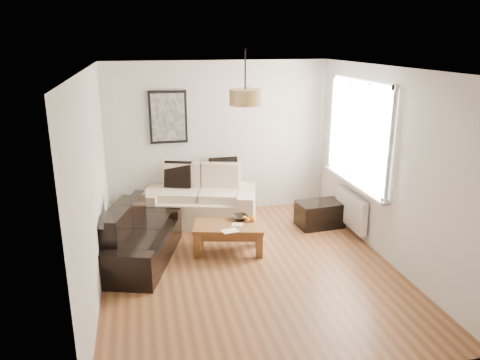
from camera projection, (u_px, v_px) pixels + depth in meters
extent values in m
plane|color=brown|center=(250.00, 268.00, 6.17)|extent=(4.50, 4.50, 0.00)
cube|color=white|center=(351.00, 210.00, 7.18)|extent=(0.10, 0.90, 0.52)
cylinder|color=tan|center=(245.00, 97.00, 5.79)|extent=(0.40, 0.40, 0.20)
cube|color=black|center=(320.00, 214.00, 7.48)|extent=(0.75, 0.51, 0.41)
cube|color=black|center=(178.00, 174.00, 7.65)|extent=(0.46, 0.28, 0.44)
cube|color=black|center=(224.00, 171.00, 7.80)|extent=(0.47, 0.16, 0.47)
imported|color=black|center=(240.00, 217.00, 6.73)|extent=(0.28, 0.28, 0.06)
sphere|color=orange|center=(248.00, 220.00, 6.62)|extent=(0.06, 0.06, 0.06)
sphere|color=orange|center=(253.00, 218.00, 6.66)|extent=(0.09, 0.09, 0.09)
sphere|color=orange|center=(245.00, 218.00, 6.69)|extent=(0.06, 0.06, 0.06)
cube|color=silver|center=(230.00, 231.00, 6.33)|extent=(0.24, 0.20, 0.01)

